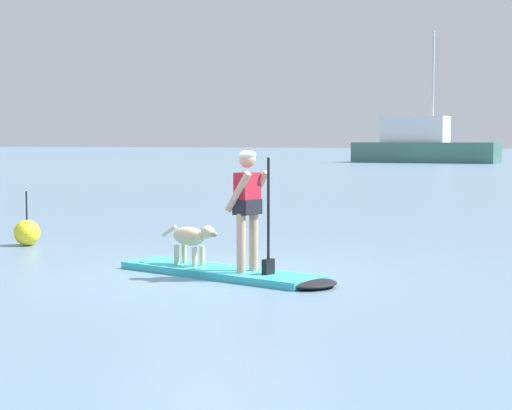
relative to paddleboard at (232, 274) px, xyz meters
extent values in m
plane|color=slate|center=(-0.22, 0.04, -0.05)|extent=(400.00, 400.00, 0.00)
cube|color=#33B2BF|center=(-0.22, 0.04, 0.00)|extent=(3.16, 1.24, 0.10)
ellipsoid|color=black|center=(1.30, -0.21, 0.00)|extent=(0.67, 0.80, 0.10)
cylinder|color=tan|center=(0.28, 0.09, 0.44)|extent=(0.12, 0.12, 0.78)
cylinder|color=tan|center=(0.24, -0.17, 0.44)|extent=(0.12, 0.12, 0.78)
cube|color=black|center=(0.26, -0.04, 0.91)|extent=(0.27, 0.39, 0.20)
cube|color=#B21E2D|center=(0.26, -0.04, 1.10)|extent=(0.25, 0.37, 0.53)
sphere|color=tan|center=(0.26, -0.04, 1.53)|extent=(0.22, 0.22, 0.22)
ellipsoid|color=white|center=(0.26, -0.04, 1.59)|extent=(0.23, 0.23, 0.11)
cylinder|color=tan|center=(0.29, 0.15, 1.12)|extent=(0.43, 0.16, 0.54)
cylinder|color=tan|center=(0.23, -0.23, 1.12)|extent=(0.43, 0.16, 0.54)
cylinder|color=black|center=(0.61, -0.10, 0.81)|extent=(0.04, 0.04, 1.51)
cube|color=black|center=(0.61, -0.10, 0.15)|extent=(0.11, 0.19, 0.20)
ellipsoid|color=#CCB78C|center=(-0.78, 0.13, 0.45)|extent=(0.60, 0.31, 0.26)
ellipsoid|color=#CCB78C|center=(-0.44, 0.07, 0.53)|extent=(0.24, 0.19, 0.18)
ellipsoid|color=gray|center=(-0.33, 0.05, 0.51)|extent=(0.13, 0.10, 0.08)
cylinder|color=#CCB78C|center=(-1.16, 0.19, 0.50)|extent=(0.27, 0.09, 0.18)
cylinder|color=#CCB78C|center=(-0.60, 0.17, 0.19)|extent=(0.07, 0.07, 0.27)
cylinder|color=#CCB78C|center=(-0.62, 0.02, 0.19)|extent=(0.07, 0.07, 0.27)
cylinder|color=#CCB78C|center=(-0.93, 0.23, 0.19)|extent=(0.07, 0.07, 0.27)
cylinder|color=#CCB78C|center=(-0.96, 0.08, 0.19)|extent=(0.07, 0.07, 0.27)
cube|color=#3F7266|center=(-18.24, 61.55, 0.80)|extent=(12.22, 4.05, 1.71)
cube|color=silver|center=(-19.14, 61.55, 2.76)|extent=(5.55, 2.85, 2.20)
cylinder|color=silver|center=(-17.64, 61.55, 6.30)|extent=(0.20, 0.20, 9.29)
cylinder|color=silver|center=(-19.14, 61.55, 2.86)|extent=(4.22, 0.36, 0.14)
sphere|color=yellow|center=(-4.97, 1.28, 0.18)|extent=(0.45, 0.45, 0.45)
cylinder|color=black|center=(-4.97, 1.28, 0.65)|extent=(0.03, 0.03, 0.50)
camera|label=1|loc=(6.04, -9.97, 1.78)|focal=61.57mm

